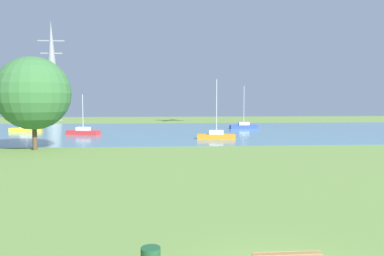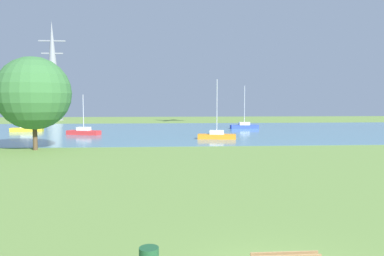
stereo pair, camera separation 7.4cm
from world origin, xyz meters
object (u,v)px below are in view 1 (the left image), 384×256
object	(u,v)px
sailboat_orange	(216,135)
sailboat_red	(83,132)
sailboat_yellow	(26,129)
sailboat_blue	(244,126)
tree_east_far	(33,93)
electricity_pylon	(52,71)

from	to	relation	value
sailboat_orange	sailboat_red	bearing A→B (deg)	158.63
sailboat_yellow	sailboat_blue	bearing A→B (deg)	6.31
sailboat_blue	tree_east_far	world-z (taller)	tree_east_far
sailboat_yellow	tree_east_far	distance (m)	24.45
sailboat_red	electricity_pylon	size ratio (longest dim) A/B	0.24
tree_east_far	electricity_pylon	size ratio (longest dim) A/B	0.38
sailboat_red	sailboat_yellow	xyz separation A→B (m)	(-10.10, 6.02, -0.00)
sailboat_yellow	electricity_pylon	distance (m)	36.14
sailboat_blue	sailboat_yellow	bearing A→B (deg)	-173.69
tree_east_far	sailboat_blue	bearing A→B (deg)	44.49
sailboat_yellow	tree_east_far	bearing A→B (deg)	-68.14
sailboat_orange	sailboat_blue	world-z (taller)	sailboat_orange
sailboat_orange	sailboat_blue	xyz separation A→B (m)	(7.18, 17.06, -0.00)
sailboat_red	sailboat_blue	world-z (taller)	sailboat_blue
sailboat_orange	sailboat_yellow	xyz separation A→B (m)	(-28.29, 13.14, -0.02)
sailboat_red	electricity_pylon	world-z (taller)	electricity_pylon
sailboat_red	electricity_pylon	distance (m)	44.34
sailboat_orange	tree_east_far	xyz separation A→B (m)	(-19.39, -9.04, 5.14)
sailboat_orange	sailboat_yellow	distance (m)	31.19
sailboat_blue	tree_east_far	size ratio (longest dim) A/B	0.81
sailboat_orange	sailboat_blue	bearing A→B (deg)	67.17
sailboat_blue	tree_east_far	distance (m)	37.60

